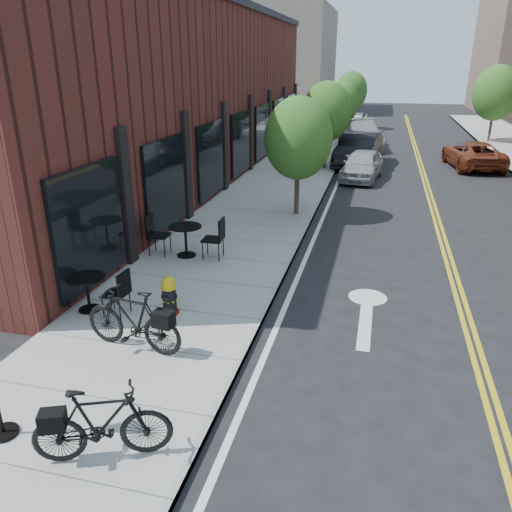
% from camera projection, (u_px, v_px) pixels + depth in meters
% --- Properties ---
extents(ground, '(120.00, 120.00, 0.00)m').
position_uv_depth(ground, '(242.00, 367.00, 8.61)').
color(ground, black).
rests_on(ground, ground).
extents(sidewalk_near, '(4.00, 70.00, 0.12)m').
position_uv_depth(sidewalk_near, '(263.00, 205.00, 18.07)').
color(sidewalk_near, '#9E9B93').
rests_on(sidewalk_near, ground).
extents(building_near, '(5.00, 28.00, 7.00)m').
position_uv_depth(building_near, '(183.00, 96.00, 21.44)').
color(building_near, '#4B2018').
rests_on(building_near, ground).
extents(bg_building_left, '(8.00, 14.00, 10.00)m').
position_uv_depth(bg_building_left, '(291.00, 60.00, 51.94)').
color(bg_building_left, '#726656').
rests_on(bg_building_left, ground).
extents(tree_near_a, '(2.20, 2.20, 3.81)m').
position_uv_depth(tree_near_a, '(298.00, 139.00, 15.92)').
color(tree_near_a, '#382B1E').
rests_on(tree_near_a, sidewalk_near).
extents(tree_near_b, '(2.30, 2.30, 3.98)m').
position_uv_depth(tree_near_b, '(327.00, 112.00, 23.10)').
color(tree_near_b, '#382B1E').
rests_on(tree_near_b, sidewalk_near).
extents(tree_near_c, '(2.10, 2.10, 3.67)m').
position_uv_depth(tree_near_c, '(342.00, 103.00, 30.40)').
color(tree_near_c, '#382B1E').
rests_on(tree_near_c, sidewalk_near).
extents(tree_near_d, '(2.40, 2.40, 4.11)m').
position_uv_depth(tree_near_d, '(351.00, 91.00, 37.53)').
color(tree_near_d, '#382B1E').
rests_on(tree_near_d, sidewalk_near).
extents(tree_far_c, '(2.80, 2.80, 4.62)m').
position_uv_depth(tree_far_c, '(496.00, 93.00, 30.84)').
color(tree_far_c, '#382B1E').
rests_on(tree_far_c, sidewalk_far).
extents(fire_hydrant, '(0.42, 0.42, 0.83)m').
position_uv_depth(fire_hydrant, '(169.00, 296.00, 10.03)').
color(fire_hydrant, maroon).
rests_on(fire_hydrant, sidewalk_near).
extents(bicycle_left, '(1.99, 0.81, 1.16)m').
position_uv_depth(bicycle_left, '(133.00, 320.00, 8.72)').
color(bicycle_left, black).
rests_on(bicycle_left, sidewalk_near).
extents(bicycle_right, '(1.82, 1.13, 1.06)m').
position_uv_depth(bicycle_right, '(102.00, 424.00, 6.29)').
color(bicycle_right, black).
rests_on(bicycle_right, sidewalk_near).
extents(bistro_set_b, '(1.79, 0.81, 0.96)m').
position_uv_depth(bistro_set_b, '(87.00, 289.00, 10.14)').
color(bistro_set_b, black).
rests_on(bistro_set_b, sidewalk_near).
extents(bistro_set_c, '(2.00, 0.89, 1.07)m').
position_uv_depth(bistro_set_c, '(186.00, 236.00, 12.98)').
color(bistro_set_c, black).
rests_on(bistro_set_c, sidewalk_near).
extents(parked_car_a, '(1.99, 3.95, 1.29)m').
position_uv_depth(parked_car_a, '(362.00, 165.00, 21.93)').
color(parked_car_a, '#A4A7AC').
rests_on(parked_car_a, ground).
extents(parked_car_b, '(2.34, 5.09, 1.62)m').
position_uv_depth(parked_car_b, '(359.00, 149.00, 24.76)').
color(parked_car_b, black).
rests_on(parked_car_b, ground).
extents(parked_car_c, '(2.97, 5.74, 1.59)m').
position_uv_depth(parked_car_c, '(362.00, 135.00, 29.87)').
color(parked_car_c, '#A3A2A7').
rests_on(parked_car_c, ground).
extents(parked_car_far, '(2.75, 4.89, 1.29)m').
position_uv_depth(parked_car_far, '(473.00, 154.00, 24.37)').
color(parked_car_far, maroon).
rests_on(parked_car_far, ground).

